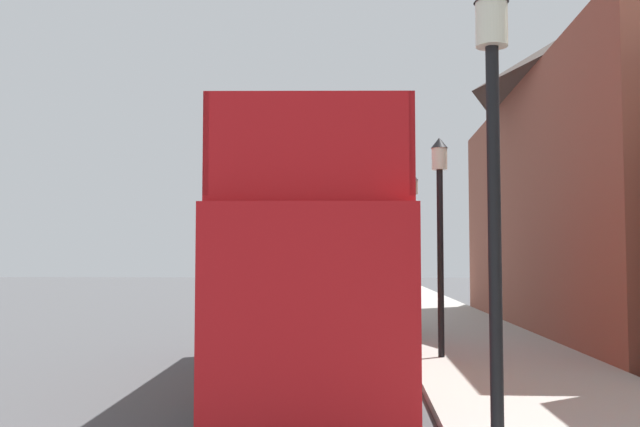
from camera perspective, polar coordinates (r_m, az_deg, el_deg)
The scene contains 8 objects.
ground_plane at distance 24.45m, azimuth -6.09°, elevation -8.53°, with size 144.00×144.00×0.00m, color #4C4C4F.
sidewalk at distance 21.31m, azimuth 10.92°, elevation -9.01°, with size 3.70×108.00×0.14m.
brick_terrace_rear at distance 24.59m, azimuth 21.39°, elevation 3.32°, with size 6.00×19.42×9.93m.
tour_bus at distance 13.10m, azimuth -0.39°, elevation -4.97°, with size 2.90×10.10×4.01m.
parked_car_ahead_of_bus at distance 20.39m, azimuth 2.73°, elevation -7.61°, with size 1.97×4.33×1.41m.
lamp_post_nearest at distance 7.67m, azimuth 13.05°, elevation 6.45°, with size 0.35×0.35×4.76m.
lamp_post_second at distance 15.57m, azimuth 9.12°, elevation 0.71°, with size 0.35×0.35×4.50m.
lamp_post_third at distance 23.55m, azimuth 7.10°, elevation -0.47°, with size 0.35×0.35×4.70m.
Camera 1 is at (3.95, -3.04, 2.08)m, focal length 42.00 mm.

